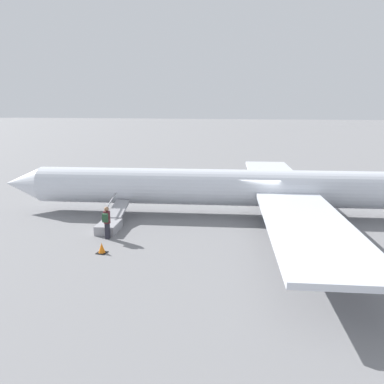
# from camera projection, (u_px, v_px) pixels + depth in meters

# --- Properties ---
(ground_plane) EXTENTS (600.00, 600.00, 0.00)m
(ground_plane) POSITION_uv_depth(u_px,v_px,m) (260.00, 215.00, 24.23)
(ground_plane) COLOR slate
(airplane_main) EXTENTS (34.45, 27.03, 6.12)m
(airplane_main) POSITION_uv_depth(u_px,v_px,m) (276.00, 188.00, 23.76)
(airplane_main) COLOR silver
(airplane_main) RESTS_ON ground
(boarding_stairs) EXTENTS (1.88, 4.14, 1.58)m
(boarding_stairs) POSITION_uv_depth(u_px,v_px,m) (111.00, 223.00, 21.36)
(boarding_stairs) COLOR #99999E
(boarding_stairs) RESTS_ON ground
(passenger) EXTENTS (0.40, 0.56, 1.74)m
(passenger) POSITION_uv_depth(u_px,v_px,m) (107.00, 220.00, 19.59)
(passenger) COLOR #23232D
(passenger) RESTS_ON ground
(traffic_cone_near_stairs) EXTENTS (0.46, 0.46, 0.50)m
(traffic_cone_near_stairs) POSITION_uv_depth(u_px,v_px,m) (102.00, 248.00, 17.75)
(traffic_cone_near_stairs) COLOR black
(traffic_cone_near_stairs) RESTS_ON ground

